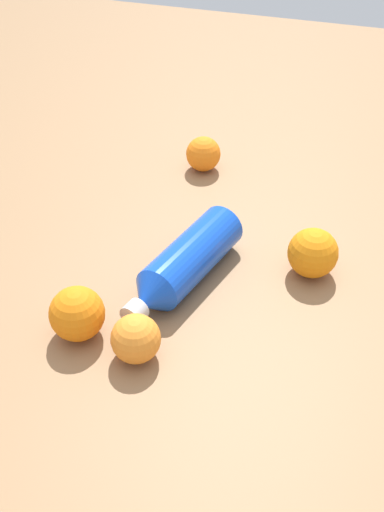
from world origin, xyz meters
The scene contains 6 objects.
ground_plane centered at (0.00, 0.00, 0.00)m, with size 2.40×2.40×0.00m, color olive.
water_bottle centered at (0.06, -0.03, 0.04)m, with size 0.26×0.13×0.07m.
orange_0 centered at (-0.27, -0.10, 0.03)m, with size 0.07×0.07×0.07m, color orange.
orange_1 centered at (-0.02, 0.15, 0.04)m, with size 0.08×0.08×0.08m, color orange.
orange_2 centered at (0.23, -0.05, 0.03)m, with size 0.07×0.07×0.07m, color orange.
orange_3 centered at (0.21, -0.14, 0.04)m, with size 0.08×0.08×0.08m, color orange.
Camera 1 is at (0.75, 0.20, 0.64)m, focal length 43.76 mm.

